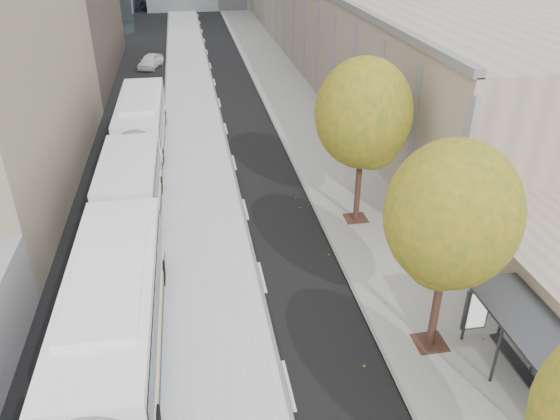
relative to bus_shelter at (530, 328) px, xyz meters
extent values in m
cube|color=#B9B9B9|center=(-9.56, 24.04, -2.11)|extent=(4.25, 150.00, 0.15)
cube|color=gray|center=(-1.56, 24.04, -2.15)|extent=(4.75, 150.00, 0.08)
cube|color=gray|center=(9.81, 53.04, 1.81)|extent=(18.00, 92.00, 8.00)
cube|color=#383A3F|center=(-0.19, 0.04, 0.37)|extent=(1.90, 4.40, 0.10)
cylinder|color=#383A3F|center=(-0.89, -1.96, -0.91)|extent=(0.10, 0.10, 2.40)
cube|color=silver|center=(0.53, 0.04, -0.86)|extent=(0.04, 4.00, 2.10)
cylinder|color=#331F16|center=(-2.09, 2.04, -0.49)|extent=(0.28, 0.28, 3.24)
sphere|color=#365C1C|center=(-2.09, 2.04, 3.08)|extent=(4.20, 4.20, 4.20)
cylinder|color=#331F16|center=(-2.09, 11.04, -0.42)|extent=(0.28, 0.28, 3.38)
sphere|color=#365C1C|center=(-2.09, 11.04, 3.29)|extent=(4.40, 4.40, 4.40)
cube|color=black|center=(-12.79, -0.88, 0.01)|extent=(2.99, 18.58, 1.12)
cube|color=white|center=(-12.85, 18.90, -0.67)|extent=(2.78, 18.23, 3.03)
cube|color=black|center=(-12.85, 18.90, -0.12)|extent=(2.83, 17.50, 1.05)
cube|color=#136D47|center=(-12.85, 9.82, -1.03)|extent=(1.92, 0.08, 1.17)
imported|color=silver|center=(-13.07, 43.15, -1.52)|extent=(2.71, 4.19, 1.33)
camera|label=1|loc=(-9.78, -11.42, 11.25)|focal=35.00mm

